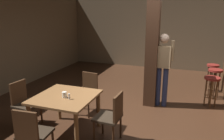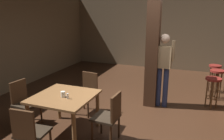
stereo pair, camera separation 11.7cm
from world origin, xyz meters
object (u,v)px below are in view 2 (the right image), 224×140
at_px(napkin_cup, 63,94).
at_px(salt_shaker, 68,96).
at_px(dining_table, 64,101).
at_px(chair_north, 87,91).
at_px(bar_stool_mid, 217,77).
at_px(chair_south, 29,132).
at_px(bar_stool_near, 213,85).
at_px(bar_stool_far, 214,72).
at_px(chair_east, 110,115).
at_px(chair_west, 24,101).
at_px(standing_person, 163,65).

height_order(napkin_cup, salt_shaker, napkin_cup).
height_order(dining_table, chair_north, chair_north).
distance_m(napkin_cup, bar_stool_mid, 3.93).
distance_m(chair_south, bar_stool_near, 4.03).
bearing_deg(bar_stool_far, bar_stool_mid, -88.56).
height_order(chair_east, bar_stool_far, chair_east).
height_order(chair_south, bar_stool_near, chair_south).
bearing_deg(dining_table, bar_stool_near, 40.12).
xyz_separation_m(chair_north, bar_stool_near, (2.60, 1.25, 0.04)).
bearing_deg(napkin_cup, bar_stool_near, 41.34).
xyz_separation_m(chair_west, standing_person, (2.41, 1.86, 0.50)).
bearing_deg(chair_south, chair_north, 89.63).
xyz_separation_m(dining_table, chair_west, (-0.94, -0.01, -0.13)).
xyz_separation_m(salt_shaker, standing_person, (1.33, 1.97, 0.21)).
height_order(standing_person, bar_stool_far, standing_person).
bearing_deg(bar_stool_mid, chair_east, -123.33).
xyz_separation_m(chair_north, salt_shaker, (0.16, -1.04, 0.29)).
bearing_deg(bar_stool_near, chair_east, -128.28).
height_order(salt_shaker, bar_stool_mid, salt_shaker).
xyz_separation_m(chair_south, bar_stool_far, (2.72, 4.23, 0.06)).
relative_size(standing_person, bar_stool_far, 2.22).
xyz_separation_m(chair_west, chair_north, (0.92, 0.94, 0.00)).
bearing_deg(napkin_cup, chair_west, 176.14).
bearing_deg(chair_north, bar_stool_far, 41.61).
bearing_deg(salt_shaker, chair_south, -102.46).
bearing_deg(salt_shaker, chair_east, 9.36).
bearing_deg(salt_shaker, napkin_cup, 161.54).
bearing_deg(chair_east, standing_person, 71.92).
xyz_separation_m(dining_table, bar_stool_near, (2.59, 2.18, -0.08)).
distance_m(chair_west, salt_shaker, 1.12).
bearing_deg(bar_stool_near, bar_stool_mid, 79.04).
relative_size(bar_stool_near, bar_stool_mid, 0.94).
bearing_deg(bar_stool_mid, standing_person, -142.67).
height_order(chair_south, salt_shaker, chair_south).
height_order(chair_north, bar_stool_near, chair_north).
distance_m(chair_east, bar_stool_mid, 3.33).
height_order(chair_east, standing_person, standing_person).
distance_m(bar_stool_near, bar_stool_far, 1.16).
bearing_deg(chair_south, chair_east, 45.02).
relative_size(chair_east, napkin_cup, 8.52).
bearing_deg(standing_person, bar_stool_mid, 37.33).
relative_size(chair_north, salt_shaker, 9.02).
xyz_separation_m(chair_south, standing_person, (1.51, 2.75, 0.50)).
height_order(bar_stool_near, bar_stool_mid, bar_stool_mid).
xyz_separation_m(chair_south, salt_shaker, (0.17, 0.78, 0.29)).
height_order(chair_west, bar_stool_far, chair_west).
distance_m(chair_east, standing_person, 2.01).
height_order(chair_north, bar_stool_mid, chair_north).
distance_m(chair_east, napkin_cup, 0.90).
height_order(napkin_cup, standing_person, standing_person).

